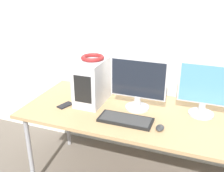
% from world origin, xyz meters
% --- Properties ---
extents(wall_back, '(8.00, 0.07, 2.70)m').
position_xyz_m(wall_back, '(0.00, 0.96, 1.35)').
color(wall_back, silver).
rests_on(wall_back, ground_plane).
extents(desk, '(2.01, 0.83, 0.75)m').
position_xyz_m(desk, '(0.00, 0.42, 0.70)').
color(desk, tan).
rests_on(desk, ground_plane).
extents(pc_tower, '(0.22, 0.42, 0.39)m').
position_xyz_m(pc_tower, '(-0.48, 0.49, 0.94)').
color(pc_tower, silver).
rests_on(pc_tower, desk).
extents(headphones, '(0.20, 0.20, 0.03)m').
position_xyz_m(headphones, '(-0.48, 0.49, 1.15)').
color(headphones, maroon).
rests_on(headphones, pc_tower).
extents(monitor_main, '(0.46, 0.20, 0.43)m').
position_xyz_m(monitor_main, '(-0.08, 0.48, 0.98)').
color(monitor_main, '#B7B7BC').
rests_on(monitor_main, desk).
extents(monitor_right_near, '(0.40, 0.20, 0.43)m').
position_xyz_m(monitor_right_near, '(0.44, 0.55, 0.97)').
color(monitor_right_near, '#B7B7BC').
rests_on(monitor_right_near, desk).
extents(keyboard, '(0.42, 0.18, 0.02)m').
position_xyz_m(keyboard, '(-0.10, 0.24, 0.76)').
color(keyboard, black).
rests_on(keyboard, desk).
extents(mouse, '(0.06, 0.09, 0.03)m').
position_xyz_m(mouse, '(0.17, 0.22, 0.76)').
color(mouse, '#2D2D2D').
rests_on(mouse, desk).
extents(cell_phone, '(0.11, 0.15, 0.01)m').
position_xyz_m(cell_phone, '(-0.67, 0.31, 0.75)').
color(cell_phone, black).
rests_on(cell_phone, desk).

